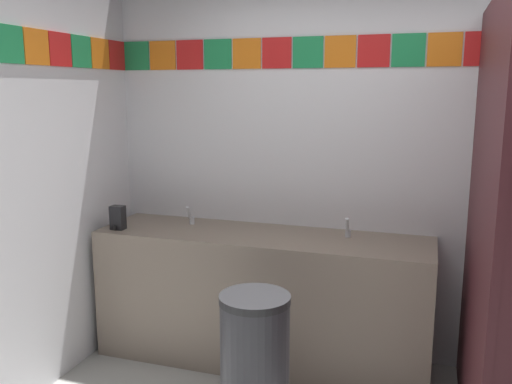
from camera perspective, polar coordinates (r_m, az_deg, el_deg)
name	(u,v)px	position (r m, az deg, el deg)	size (l,w,h in m)	color
wall_back	(387,147)	(3.60, 13.65, 4.66)	(3.77, 0.09, 2.86)	silver
vanity_counter	(261,297)	(3.66, 0.58, -10.96)	(2.18, 0.58, 0.87)	gray
faucet_left	(191,217)	(3.78, -6.90, -2.66)	(0.04, 0.10, 0.14)	silver
faucet_right	(348,230)	(3.47, 9.65, -3.94)	(0.04, 0.10, 0.14)	silver
soap_dispenser	(118,218)	(3.75, -14.36, -2.64)	(0.09, 0.09, 0.16)	black
trash_bin	(255,362)	(3.01, -0.12, -17.45)	(0.38, 0.38, 0.75)	#333338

